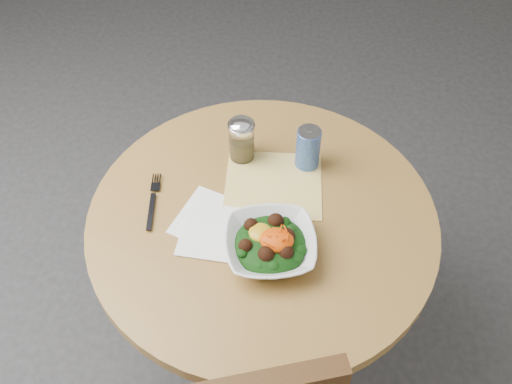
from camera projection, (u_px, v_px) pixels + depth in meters
ground at (261, 345)px, 2.03m from camera, size 6.00×6.00×0.00m
table at (262, 258)px, 1.61m from camera, size 0.90×0.90×0.75m
cloth_napkin at (273, 184)px, 1.53m from camera, size 0.27×0.25×0.00m
paper_napkins at (214, 226)px, 1.44m from camera, size 0.22×0.24×0.00m
salad_bowl at (270, 244)px, 1.36m from camera, size 0.26×0.26×0.08m
fork at (153, 199)px, 1.49m from camera, size 0.04×0.19×0.00m
spice_shaker at (242, 139)px, 1.55m from camera, size 0.07×0.07×0.13m
beverage_can at (308, 148)px, 1.53m from camera, size 0.07×0.07×0.13m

